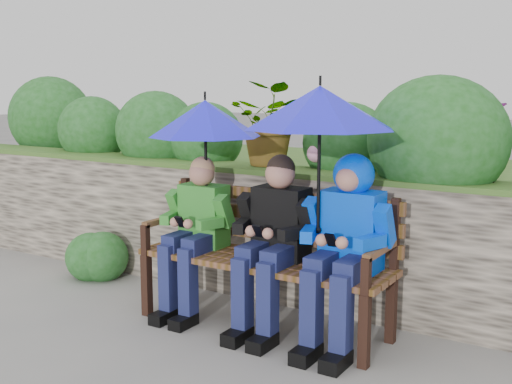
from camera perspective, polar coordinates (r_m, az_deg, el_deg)
The scene contains 8 objects.
ground at distance 4.52m, azimuth -0.68°, elevation -12.15°, with size 60.00×60.00×0.00m, color slate.
garden_backdrop at distance 5.71m, azimuth 8.19°, elevation -1.05°, with size 8.05×2.87×1.85m.
park_bench at distance 4.45m, azimuth 1.11°, elevation -5.10°, with size 1.81×0.53×0.96m.
boy_left at distance 4.67m, azimuth -5.38°, elevation -3.12°, with size 0.51×0.58×1.16m.
boy_middle at distance 4.30m, azimuth 1.56°, elevation -3.86°, with size 0.54×0.63×1.21m.
boy_right at distance 4.07m, azimuth 7.96°, elevation -3.85°, with size 0.57×0.69×1.24m.
umbrella_left at distance 4.59m, azimuth -4.54°, elevation 6.52°, with size 0.81×0.81×0.91m.
umbrella_right at distance 4.01m, azimuth 5.70°, elevation 7.47°, with size 0.96×0.96×0.99m.
Camera 1 is at (2.26, -3.54, 1.66)m, focal length 45.00 mm.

